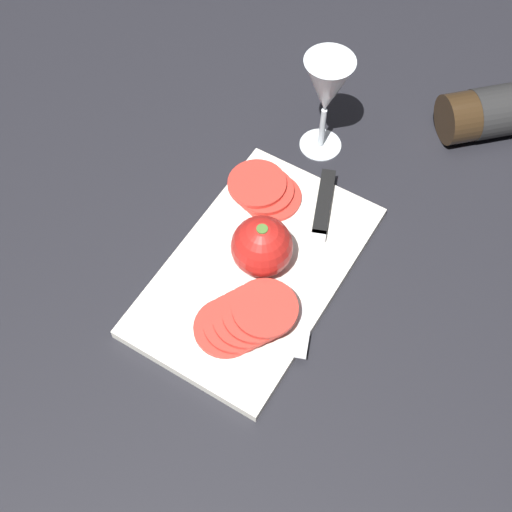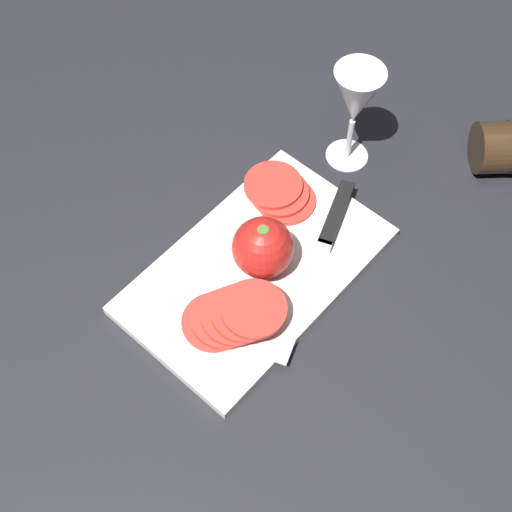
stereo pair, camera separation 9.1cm
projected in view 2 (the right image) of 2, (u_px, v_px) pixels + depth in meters
name	position (u px, v px, depth m)	size (l,w,h in m)	color
ground_plane	(255.00, 265.00, 1.01)	(3.00, 3.00, 0.00)	black
cutting_board	(256.00, 270.00, 0.99)	(0.37, 0.22, 0.02)	silver
wine_glass	(356.00, 101.00, 1.01)	(0.07, 0.07, 0.18)	silver
whole_tomato	(263.00, 247.00, 0.96)	(0.08, 0.08, 0.09)	red
knife	(330.00, 230.00, 1.01)	(0.29, 0.13, 0.01)	silver
tomato_slice_stack_near	(234.00, 315.00, 0.93)	(0.13, 0.12, 0.03)	red
tomato_slice_stack_far	(280.00, 193.00, 1.04)	(0.09, 0.11, 0.02)	red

